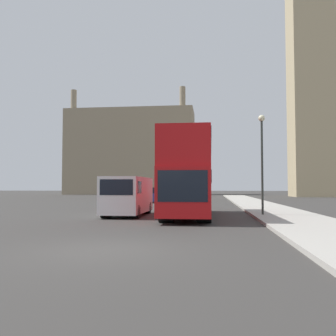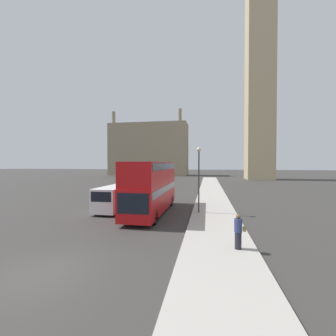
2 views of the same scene
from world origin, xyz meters
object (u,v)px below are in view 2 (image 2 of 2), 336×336
at_px(pedestrian, 238,232).
at_px(parked_sedan, 155,184).
at_px(white_van, 115,198).
at_px(street_lamp, 199,169).
at_px(red_double_decker_bus, 152,185).
at_px(clock_tower, 260,40).

bearing_deg(pedestrian, parked_sedan, 111.74).
height_order(white_van, street_lamp, street_lamp).
relative_size(red_double_decker_bus, parked_sedan, 2.37).
xyz_separation_m(clock_tower, parked_sedan, (-22.55, -26.60, -36.58)).
bearing_deg(street_lamp, red_double_decker_bus, -178.16).
bearing_deg(parked_sedan, pedestrian, -68.26).
relative_size(white_van, street_lamp, 0.99).
height_order(street_lamp, parked_sedan, street_lamp).
height_order(red_double_decker_bus, white_van, red_double_decker_bus).
height_order(red_double_decker_bus, street_lamp, street_lamp).
xyz_separation_m(clock_tower, white_van, (-21.91, -44.82, -36.11)).
xyz_separation_m(white_van, street_lamp, (7.56, -0.08, 2.59)).
relative_size(white_van, parked_sedan, 1.26).
height_order(clock_tower, red_double_decker_bus, clock_tower).
relative_size(clock_tower, parked_sedan, 16.85).
bearing_deg(clock_tower, red_double_decker_bus, -112.17).
relative_size(pedestrian, parked_sedan, 0.39).
bearing_deg(clock_tower, parked_sedan, -130.29).
distance_m(red_double_decker_bus, street_lamp, 4.22).
xyz_separation_m(clock_tower, red_double_decker_bus, (-18.35, -45.03, -34.86)).
bearing_deg(pedestrian, clock_tower, 77.02).
xyz_separation_m(pedestrian, street_lamp, (-2.21, 7.79, 2.79)).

